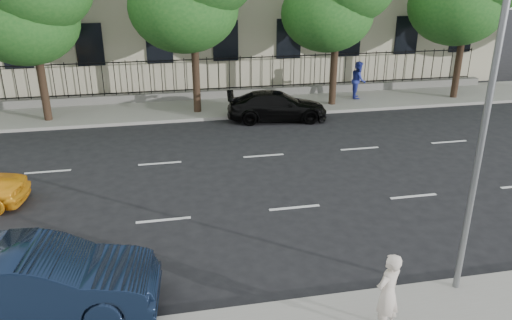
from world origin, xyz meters
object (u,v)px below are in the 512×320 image
Objects in this scene: street_light at (478,65)px; black_sedan at (277,106)px; woman_near at (388,293)px; navy_sedan at (38,281)px.

black_sedan is at bearing 93.75° from street_light.
black_sedan is 14.87m from woman_near.
woman_near is (-1.37, -14.80, 0.34)m from black_sedan.
black_sedan is at bearing -123.71° from woman_near.
woman_near is (6.92, -2.10, 0.21)m from navy_sedan.
woman_near is at bearing -178.20° from black_sedan.
street_light is at bearing -88.41° from navy_sedan.
street_light is 14.03m from black_sedan.
street_light reaches higher than black_sedan.
navy_sedan is 7.23m from woman_near.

